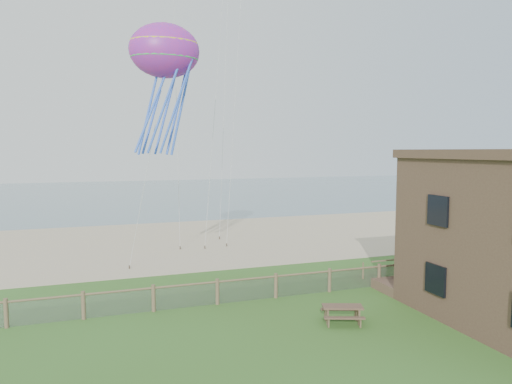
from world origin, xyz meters
TOP-DOWN VIEW (x-y plane):
  - ground at (0.00, 0.00)m, footprint 160.00×160.00m
  - sand_beach at (0.00, 22.00)m, footprint 72.00×20.00m
  - ocean at (0.00, 66.00)m, footprint 160.00×68.00m
  - chainlink_fence at (0.00, 6.00)m, footprint 36.20×0.20m
  - motel_deck at (13.00, 5.00)m, footprint 15.00×2.00m
  - picnic_table at (1.47, 1.96)m, footprint 2.03×1.78m
  - octopus_kite at (-4.59, 11.18)m, footprint 4.11×3.22m

SIDE VIEW (x-z plane):
  - ground at x=0.00m, z-range 0.00..0.00m
  - ocean at x=0.00m, z-range -0.01..0.01m
  - sand_beach at x=0.00m, z-range -0.01..0.01m
  - motel_deck at x=13.00m, z-range 0.00..0.50m
  - picnic_table at x=1.47m, z-range 0.00..0.72m
  - chainlink_fence at x=0.00m, z-range -0.07..1.18m
  - octopus_kite at x=-4.59m, z-range 7.04..14.68m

